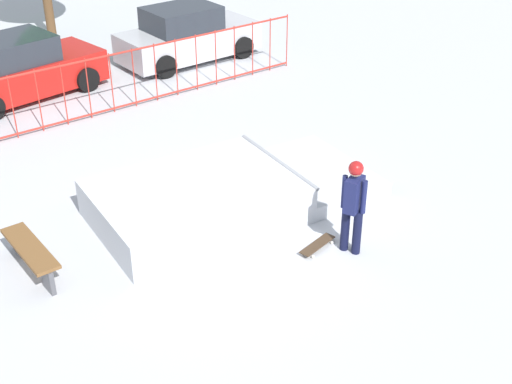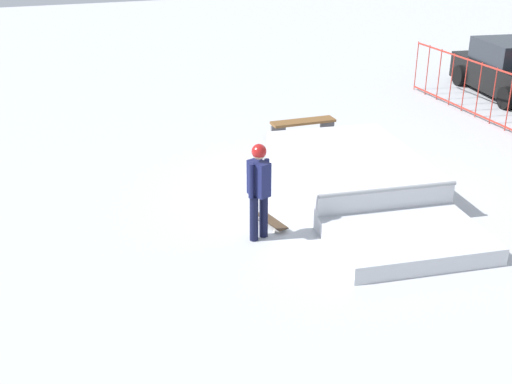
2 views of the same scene
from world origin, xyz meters
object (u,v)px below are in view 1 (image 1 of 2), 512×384
at_px(skate_ramp, 219,196).
at_px(parked_car_red, 20,70).
at_px(park_bench, 31,253).
at_px(skater, 354,200).
at_px(skateboard, 317,245).
at_px(parked_car_silver, 187,36).

xyz_separation_m(skate_ramp, parked_car_red, (-0.60, 7.80, 0.41)).
xyz_separation_m(park_bench, parked_car_red, (2.91, 7.44, 0.37)).
xyz_separation_m(skate_ramp, skater, (0.98, -2.48, 0.69)).
height_order(skate_ramp, skater, skater).
bearing_deg(skate_ramp, skateboard, -67.25).
distance_m(skate_ramp, park_bench, 3.53).
xyz_separation_m(park_bench, parked_car_silver, (7.85, 7.18, 0.37)).
bearing_deg(parked_car_red, skateboard, -89.95).
xyz_separation_m(skater, skateboard, (-0.39, 0.39, -0.93)).
distance_m(park_bench, parked_car_silver, 10.64).
bearing_deg(parked_car_silver, skateboard, -111.14).
relative_size(skater, parked_car_red, 0.40).
relative_size(skate_ramp, park_bench, 3.42).
height_order(parked_car_red, parked_car_silver, same).
bearing_deg(park_bench, skater, -32.24).
bearing_deg(park_bench, skate_ramp, -5.83).
height_order(skater, park_bench, skater).
distance_m(skateboard, park_bench, 4.79).
bearing_deg(skate_ramp, parked_car_red, 101.30).
height_order(skater, parked_car_red, skater).
height_order(skate_ramp, skateboard, skate_ramp).
height_order(park_bench, parked_car_silver, parked_car_silver).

